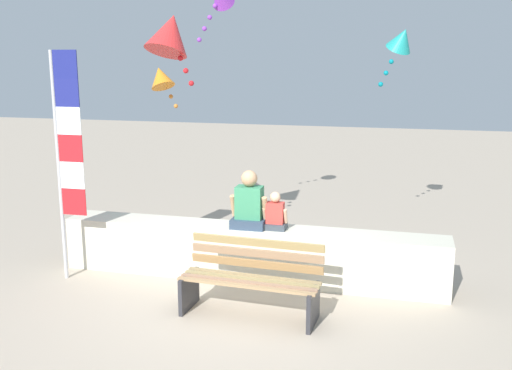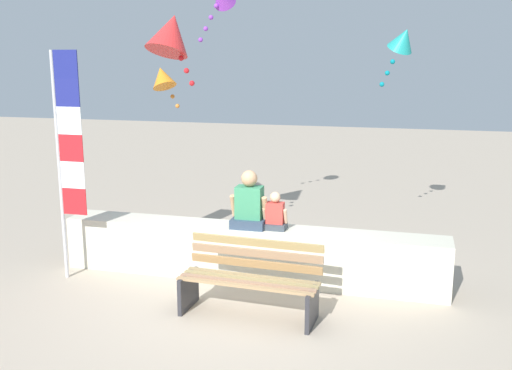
{
  "view_description": "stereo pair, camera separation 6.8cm",
  "coord_description": "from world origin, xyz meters",
  "px_view_note": "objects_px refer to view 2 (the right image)",
  "views": [
    {
      "loc": [
        2.03,
        -6.54,
        3.04
      ],
      "look_at": [
        0.09,
        1.0,
        1.35
      ],
      "focal_mm": 41.08,
      "sensor_mm": 36.0,
      "label": 1
    },
    {
      "loc": [
        2.09,
        -6.53,
        3.04
      ],
      "look_at": [
        0.09,
        1.0,
        1.35
      ],
      "focal_mm": 41.08,
      "sensor_mm": 36.0,
      "label": 2
    }
  ],
  "objects_px": {
    "park_bench": "(250,281)",
    "flag_banner": "(66,148)",
    "person_adult": "(250,205)",
    "kite_orange": "(163,77)",
    "kite_red": "(171,34)",
    "person_child": "(275,215)",
    "kite_teal": "(403,40)"
  },
  "relations": [
    {
      "from": "park_bench",
      "to": "flag_banner",
      "type": "bearing_deg",
      "value": 169.65
    },
    {
      "from": "person_adult",
      "to": "kite_orange",
      "type": "bearing_deg",
      "value": 133.01
    },
    {
      "from": "kite_red",
      "to": "person_child",
      "type": "bearing_deg",
      "value": -24.07
    },
    {
      "from": "person_child",
      "to": "kite_orange",
      "type": "bearing_deg",
      "value": 137.13
    },
    {
      "from": "kite_orange",
      "to": "kite_teal",
      "type": "bearing_deg",
      "value": 1.01
    },
    {
      "from": "kite_teal",
      "to": "kite_orange",
      "type": "xyz_separation_m",
      "value": [
        -4.22,
        -0.07,
        -0.63
      ]
    },
    {
      "from": "park_bench",
      "to": "flag_banner",
      "type": "xyz_separation_m",
      "value": [
        -2.71,
        0.5,
        1.44
      ]
    },
    {
      "from": "kite_teal",
      "to": "kite_orange",
      "type": "height_order",
      "value": "kite_teal"
    },
    {
      "from": "person_child",
      "to": "flag_banner",
      "type": "relative_size",
      "value": 0.17
    },
    {
      "from": "park_bench",
      "to": "flag_banner",
      "type": "height_order",
      "value": "flag_banner"
    },
    {
      "from": "person_child",
      "to": "kite_red",
      "type": "distance_m",
      "value": 3.14
    },
    {
      "from": "person_child",
      "to": "kite_teal",
      "type": "relative_size",
      "value": 0.51
    },
    {
      "from": "park_bench",
      "to": "person_adult",
      "type": "height_order",
      "value": "person_adult"
    },
    {
      "from": "flag_banner",
      "to": "kite_teal",
      "type": "distance_m",
      "value": 5.54
    },
    {
      "from": "flag_banner",
      "to": "person_child",
      "type": "bearing_deg",
      "value": 12.95
    },
    {
      "from": "kite_orange",
      "to": "flag_banner",
      "type": "bearing_deg",
      "value": -91.05
    },
    {
      "from": "person_adult",
      "to": "kite_red",
      "type": "bearing_deg",
      "value": 150.78
    },
    {
      "from": "park_bench",
      "to": "kite_teal",
      "type": "bearing_deg",
      "value": 67.13
    },
    {
      "from": "person_child",
      "to": "kite_teal",
      "type": "bearing_deg",
      "value": 59.42
    },
    {
      "from": "park_bench",
      "to": "person_child",
      "type": "distance_m",
      "value": 1.25
    },
    {
      "from": "park_bench",
      "to": "kite_orange",
      "type": "relative_size",
      "value": 2.04
    },
    {
      "from": "park_bench",
      "to": "kite_red",
      "type": "bearing_deg",
      "value": 132.27
    },
    {
      "from": "person_adult",
      "to": "kite_orange",
      "type": "height_order",
      "value": "kite_orange"
    },
    {
      "from": "kite_teal",
      "to": "person_adult",
      "type": "bearing_deg",
      "value": -126.17
    },
    {
      "from": "kite_teal",
      "to": "park_bench",
      "type": "bearing_deg",
      "value": -112.87
    },
    {
      "from": "person_child",
      "to": "kite_orange",
      "type": "distance_m",
      "value": 4.07
    },
    {
      "from": "park_bench",
      "to": "person_child",
      "type": "relative_size",
      "value": 3.29
    },
    {
      "from": "person_child",
      "to": "flag_banner",
      "type": "bearing_deg",
      "value": -167.05
    },
    {
      "from": "person_child",
      "to": "kite_red",
      "type": "relative_size",
      "value": 0.45
    },
    {
      "from": "flag_banner",
      "to": "kite_teal",
      "type": "height_order",
      "value": "kite_teal"
    },
    {
      "from": "person_adult",
      "to": "kite_red",
      "type": "height_order",
      "value": "kite_red"
    },
    {
      "from": "park_bench",
      "to": "kite_red",
      "type": "relative_size",
      "value": 1.49
    }
  ]
}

